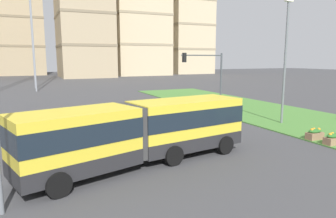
{
  "coord_description": "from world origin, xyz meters",
  "views": [
    {
      "loc": [
        -7.36,
        -1.59,
        5.16
      ],
      "look_at": [
        0.09,
        14.88,
        2.2
      ],
      "focal_mm": 32.81,
      "sensor_mm": 36.0,
      "label": 1
    }
  ],
  "objects_px": {
    "apartment_tower_westcentre": "(8,6)",
    "apartment_tower_eastcentre": "(139,17)",
    "apartment_tower_east": "(185,16)",
    "flower_planter_4": "(315,134)",
    "traffic_light_far_right": "(208,73)",
    "streetlight_median": "(285,58)",
    "flower_planter_3": "(333,139)",
    "articulated_bus": "(141,131)"
  },
  "relations": [
    {
      "from": "apartment_tower_westcentre",
      "to": "apartment_tower_eastcentre",
      "type": "height_order",
      "value": "apartment_tower_westcentre"
    },
    {
      "from": "flower_planter_3",
      "to": "flower_planter_4",
      "type": "xyz_separation_m",
      "value": [
        0.0,
        1.31,
        0.0
      ]
    },
    {
      "from": "flower_planter_4",
      "to": "apartment_tower_eastcentre",
      "type": "relative_size",
      "value": 0.03
    },
    {
      "from": "flower_planter_4",
      "to": "streetlight_median",
      "type": "bearing_deg",
      "value": 68.28
    },
    {
      "from": "flower_planter_4",
      "to": "traffic_light_far_right",
      "type": "xyz_separation_m",
      "value": [
        -1.81,
        10.1,
        3.52
      ]
    },
    {
      "from": "flower_planter_3",
      "to": "apartment_tower_east",
      "type": "distance_m",
      "value": 97.93
    },
    {
      "from": "apartment_tower_westcentre",
      "to": "apartment_tower_eastcentre",
      "type": "distance_m",
      "value": 41.93
    },
    {
      "from": "traffic_light_far_right",
      "to": "streetlight_median",
      "type": "height_order",
      "value": "streetlight_median"
    },
    {
      "from": "traffic_light_far_right",
      "to": "apartment_tower_eastcentre",
      "type": "distance_m",
      "value": 75.51
    },
    {
      "from": "apartment_tower_westcentre",
      "to": "apartment_tower_eastcentre",
      "type": "relative_size",
      "value": 1.19
    },
    {
      "from": "articulated_bus",
      "to": "streetlight_median",
      "type": "bearing_deg",
      "value": 18.02
    },
    {
      "from": "articulated_bus",
      "to": "streetlight_median",
      "type": "height_order",
      "value": "streetlight_median"
    },
    {
      "from": "traffic_light_far_right",
      "to": "apartment_tower_westcentre",
      "type": "relative_size",
      "value": 0.13
    },
    {
      "from": "flower_planter_4",
      "to": "apartment_tower_east",
      "type": "xyz_separation_m",
      "value": [
        36.11,
        87.5,
        19.99
      ]
    },
    {
      "from": "flower_planter_4",
      "to": "apartment_tower_eastcentre",
      "type": "bearing_deg",
      "value": 78.47
    },
    {
      "from": "apartment_tower_westcentre",
      "to": "apartment_tower_eastcentre",
      "type": "xyz_separation_m",
      "value": [
        37.59,
        -18.22,
        -3.54
      ]
    },
    {
      "from": "articulated_bus",
      "to": "apartment_tower_eastcentre",
      "type": "bearing_deg",
      "value": 70.86
    },
    {
      "from": "articulated_bus",
      "to": "apartment_tower_westcentre",
      "type": "xyz_separation_m",
      "value": [
        -9.31,
        99.74,
        20.12
      ]
    },
    {
      "from": "streetlight_median",
      "to": "apartment_tower_eastcentre",
      "type": "bearing_deg",
      "value": 79.13
    },
    {
      "from": "articulated_bus",
      "to": "apartment_tower_east",
      "type": "height_order",
      "value": "apartment_tower_east"
    },
    {
      "from": "flower_planter_3",
      "to": "flower_planter_4",
      "type": "distance_m",
      "value": 1.31
    },
    {
      "from": "articulated_bus",
      "to": "traffic_light_far_right",
      "type": "bearing_deg",
      "value": 44.83
    },
    {
      "from": "apartment_tower_westcentre",
      "to": "streetlight_median",
      "type": "bearing_deg",
      "value": -76.56
    },
    {
      "from": "articulated_bus",
      "to": "apartment_tower_eastcentre",
      "type": "height_order",
      "value": "apartment_tower_eastcentre"
    },
    {
      "from": "apartment_tower_east",
      "to": "articulated_bus",
      "type": "bearing_deg",
      "value": -118.7
    },
    {
      "from": "traffic_light_far_right",
      "to": "apartment_tower_eastcentre",
      "type": "relative_size",
      "value": 0.16
    },
    {
      "from": "apartment_tower_westcentre",
      "to": "apartment_tower_east",
      "type": "xyz_separation_m",
      "value": [
        57.0,
        -12.63,
        -1.36
      ]
    },
    {
      "from": "apartment_tower_westcentre",
      "to": "apartment_tower_east",
      "type": "height_order",
      "value": "apartment_tower_westcentre"
    },
    {
      "from": "flower_planter_3",
      "to": "apartment_tower_eastcentre",
      "type": "distance_m",
      "value": 86.72
    },
    {
      "from": "flower_planter_4",
      "to": "traffic_light_far_right",
      "type": "distance_m",
      "value": 10.85
    },
    {
      "from": "articulated_bus",
      "to": "traffic_light_far_right",
      "type": "xyz_separation_m",
      "value": [
        9.77,
        9.71,
        2.29
      ]
    },
    {
      "from": "apartment_tower_eastcentre",
      "to": "streetlight_median",
      "type": "bearing_deg",
      "value": -100.87
    },
    {
      "from": "articulated_bus",
      "to": "flower_planter_4",
      "type": "height_order",
      "value": "articulated_bus"
    },
    {
      "from": "streetlight_median",
      "to": "flower_planter_3",
      "type": "bearing_deg",
      "value": -107.35
    },
    {
      "from": "articulated_bus",
      "to": "flower_planter_4",
      "type": "relative_size",
      "value": 10.96
    },
    {
      "from": "apartment_tower_westcentre",
      "to": "apartment_tower_east",
      "type": "distance_m",
      "value": 58.4
    },
    {
      "from": "apartment_tower_east",
      "to": "traffic_light_far_right",
      "type": "bearing_deg",
      "value": -116.1
    },
    {
      "from": "apartment_tower_east",
      "to": "flower_planter_4",
      "type": "bearing_deg",
      "value": -112.43
    },
    {
      "from": "articulated_bus",
      "to": "apartment_tower_westcentre",
      "type": "height_order",
      "value": "apartment_tower_westcentre"
    },
    {
      "from": "apartment_tower_east",
      "to": "flower_planter_3",
      "type": "bearing_deg",
      "value": -112.13
    },
    {
      "from": "flower_planter_3",
      "to": "traffic_light_far_right",
      "type": "bearing_deg",
      "value": 99.0
    },
    {
      "from": "articulated_bus",
      "to": "flower_planter_4",
      "type": "xyz_separation_m",
      "value": [
        11.58,
        -0.39,
        -1.23
      ]
    }
  ]
}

